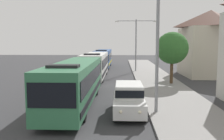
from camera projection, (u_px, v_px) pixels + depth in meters
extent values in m
cube|color=#33724C|center=(76.00, 81.00, 17.44)|extent=(2.50, 12.06, 2.70)
cube|color=black|center=(93.00, 76.00, 17.35)|extent=(0.04, 11.10, 1.00)
cube|color=black|center=(58.00, 76.00, 17.44)|extent=(0.04, 11.10, 1.00)
cube|color=black|center=(51.00, 96.00, 11.39)|extent=(2.30, 0.04, 1.20)
cube|color=black|center=(94.00, 93.00, 17.48)|extent=(0.03, 11.46, 0.36)
cube|color=black|center=(63.00, 66.00, 13.68)|extent=(1.75, 0.90, 0.16)
cylinder|color=black|center=(83.00, 113.00, 13.82)|extent=(0.28, 1.00, 1.00)
cylinder|color=black|center=(44.00, 113.00, 13.90)|extent=(0.28, 1.00, 1.00)
cylinder|color=black|center=(96.00, 89.00, 20.82)|extent=(0.28, 1.00, 1.00)
cylinder|color=black|center=(70.00, 89.00, 20.91)|extent=(0.28, 1.00, 1.00)
cube|color=silver|center=(95.00, 64.00, 30.81)|extent=(2.50, 11.77, 2.70)
cube|color=black|center=(106.00, 62.00, 30.72)|extent=(0.04, 10.83, 1.00)
cube|color=black|center=(85.00, 61.00, 30.82)|extent=(0.04, 10.83, 1.00)
cube|color=black|center=(89.00, 67.00, 24.91)|extent=(2.30, 0.04, 1.20)
cube|color=black|center=(106.00, 71.00, 30.85)|extent=(0.03, 11.18, 0.36)
cube|color=black|center=(92.00, 54.00, 27.14)|extent=(1.75, 0.90, 0.16)
cylinder|color=black|center=(102.00, 78.00, 27.28)|extent=(0.28, 1.00, 1.00)
cylinder|color=black|center=(82.00, 78.00, 27.36)|extent=(0.28, 1.00, 1.00)
cylinder|color=black|center=(106.00, 71.00, 34.12)|extent=(0.28, 1.00, 1.00)
cylinder|color=black|center=(90.00, 71.00, 34.20)|extent=(0.28, 1.00, 1.00)
cube|color=#284C8C|center=(103.00, 58.00, 43.66)|extent=(2.50, 12.02, 2.70)
cube|color=black|center=(110.00, 56.00, 43.57)|extent=(0.04, 11.06, 1.00)
cube|color=black|center=(96.00, 56.00, 43.67)|extent=(0.04, 11.06, 1.00)
cube|color=black|center=(100.00, 58.00, 37.64)|extent=(2.30, 0.04, 1.20)
cube|color=gold|center=(110.00, 62.00, 43.70)|extent=(0.03, 11.42, 0.36)
cube|color=black|center=(101.00, 50.00, 39.92)|extent=(1.75, 0.90, 0.16)
cylinder|color=black|center=(108.00, 67.00, 40.05)|extent=(0.28, 1.00, 1.00)
cylinder|color=black|center=(95.00, 67.00, 40.13)|extent=(0.28, 1.00, 1.00)
cylinder|color=black|center=(110.00, 63.00, 47.04)|extent=(0.28, 1.00, 1.00)
cylinder|color=black|center=(99.00, 63.00, 47.12)|extent=(0.28, 1.00, 1.00)
cube|color=white|center=(129.00, 103.00, 15.29)|extent=(1.84, 4.64, 0.80)
cube|color=white|center=(129.00, 90.00, 15.34)|extent=(1.62, 2.69, 0.80)
cube|color=black|center=(129.00, 90.00, 15.34)|extent=(1.66, 2.78, 0.44)
sphere|color=#F9EFCC|center=(121.00, 112.00, 12.97)|extent=(0.18, 0.18, 0.18)
sphere|color=#F9EFCC|center=(140.00, 112.00, 12.93)|extent=(0.18, 0.18, 0.18)
cylinder|color=black|center=(115.00, 115.00, 13.93)|extent=(0.22, 0.70, 0.70)
cylinder|color=black|center=(144.00, 115.00, 13.87)|extent=(0.22, 0.70, 0.70)
cylinder|color=black|center=(116.00, 103.00, 16.78)|extent=(0.22, 0.70, 0.70)
cylinder|color=black|center=(140.00, 103.00, 16.72)|extent=(0.22, 0.70, 0.70)
cylinder|color=gray|center=(157.00, 42.00, 14.89)|extent=(0.20, 0.20, 8.66)
cylinder|color=gray|center=(136.00, 45.00, 36.80)|extent=(0.20, 0.20, 7.63)
cylinder|color=gray|center=(127.00, 21.00, 36.45)|extent=(2.83, 0.10, 0.10)
cube|color=silver|center=(117.00, 21.00, 36.51)|extent=(0.56, 0.28, 0.16)
cylinder|color=gray|center=(146.00, 21.00, 36.34)|extent=(2.83, 0.10, 0.10)
cube|color=silver|center=(155.00, 21.00, 36.30)|extent=(0.56, 0.28, 0.16)
cylinder|color=#4C3823|center=(172.00, 72.00, 25.79)|extent=(0.32, 0.32, 2.37)
sphere|color=#2D6028|center=(172.00, 48.00, 25.51)|extent=(3.33, 3.33, 3.33)
cube|color=#BCB29E|center=(209.00, 52.00, 32.43)|extent=(6.62, 7.88, 6.38)
pyramid|color=brown|center=(211.00, 19.00, 31.95)|extent=(6.95, 8.28, 2.21)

